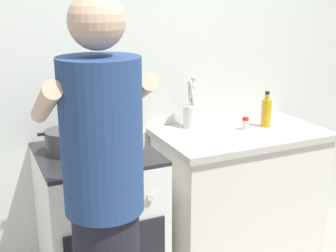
# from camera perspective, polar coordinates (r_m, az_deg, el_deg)

# --- Properties ---
(back_wall) EXTENTS (3.20, 0.10, 2.50)m
(back_wall) POSITION_cam_1_polar(r_m,az_deg,el_deg) (2.74, -0.42, 7.45)
(back_wall) COLOR silver
(back_wall) RESTS_ON ground
(countertop) EXTENTS (1.00, 0.60, 0.90)m
(countertop) POSITION_cam_1_polar(r_m,az_deg,el_deg) (2.85, 9.07, -9.27)
(countertop) COLOR silver
(countertop) RESTS_ON ground
(stove_range) EXTENTS (0.60, 0.62, 0.90)m
(stove_range) POSITION_cam_1_polar(r_m,az_deg,el_deg) (2.51, -8.83, -13.04)
(stove_range) COLOR white
(stove_range) RESTS_ON ground
(pot) EXTENTS (0.28, 0.22, 0.12)m
(pot) POSITION_cam_1_polar(r_m,az_deg,el_deg) (2.32, -13.02, -1.98)
(pot) COLOR #38383D
(pot) RESTS_ON stove_range
(mixing_bowl) EXTENTS (0.28, 0.28, 0.10)m
(mixing_bowl) POSITION_cam_1_polar(r_m,az_deg,el_deg) (2.37, -6.25, -1.49)
(mixing_bowl) COLOR #B7B7BC
(mixing_bowl) RESTS_ON stove_range
(utensil_crock) EXTENTS (0.10, 0.10, 0.33)m
(utensil_crock) POSITION_cam_1_polar(r_m,az_deg,el_deg) (2.70, 3.01, 1.79)
(utensil_crock) COLOR silver
(utensil_crock) RESTS_ON countertop
(spice_bottle) EXTENTS (0.04, 0.04, 0.08)m
(spice_bottle) POSITION_cam_1_polar(r_m,az_deg,el_deg) (2.70, 9.99, 0.29)
(spice_bottle) COLOR silver
(spice_bottle) RESTS_ON countertop
(oil_bottle) EXTENTS (0.06, 0.06, 0.22)m
(oil_bottle) POSITION_cam_1_polar(r_m,az_deg,el_deg) (2.79, 12.62, 1.76)
(oil_bottle) COLOR gold
(oil_bottle) RESTS_ON countertop
(person) EXTENTS (0.41, 0.50, 1.70)m
(person) POSITION_cam_1_polar(r_m,az_deg,el_deg) (1.75, -8.17, -11.65)
(person) COLOR black
(person) RESTS_ON ground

